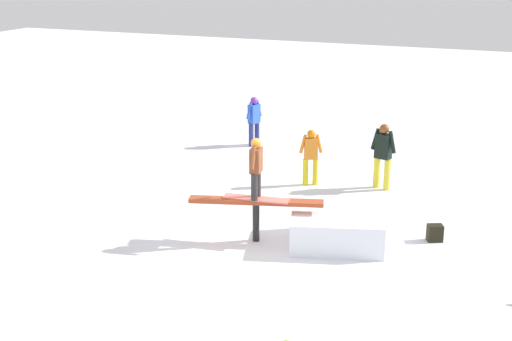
% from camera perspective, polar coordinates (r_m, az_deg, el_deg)
% --- Properties ---
extents(ground_plane, '(60.00, 60.00, 0.00)m').
position_cam_1_polar(ground_plane, '(14.42, -0.00, -5.63)').
color(ground_plane, white).
extents(rail_feature, '(2.64, 1.01, 0.88)m').
position_cam_1_polar(rail_feature, '(14.14, -0.00, -2.83)').
color(rail_feature, black).
rests_on(rail_feature, ground).
extents(snow_kicker_ramp, '(2.15, 1.94, 0.64)m').
position_cam_1_polar(snow_kicker_ramp, '(14.24, 6.48, -4.67)').
color(snow_kicker_ramp, white).
rests_on(snow_kicker_ramp, ground).
extents(main_rider_on_rail, '(1.35, 0.68, 1.25)m').
position_cam_1_polar(main_rider_on_rail, '(13.90, -0.00, 0.02)').
color(main_rider_on_rail, '#F77262').
rests_on(main_rider_on_rail, rail_feature).
extents(bystander_blue, '(0.31, 0.66, 1.46)m').
position_cam_1_polar(bystander_blue, '(21.02, -0.15, 4.19)').
color(bystander_blue, navy).
rests_on(bystander_blue, ground).
extents(bystander_black, '(0.68, 0.33, 1.62)m').
position_cam_1_polar(bystander_black, '(17.44, 10.13, 1.41)').
color(bystander_black, yellow).
rests_on(bystander_black, ground).
extents(bystander_orange, '(0.56, 0.32, 1.40)m').
position_cam_1_polar(bystander_orange, '(17.53, 4.41, 1.31)').
color(bystander_orange, yellow).
rests_on(bystander_orange, ground).
extents(backpack_on_snow, '(0.36, 0.32, 0.34)m').
position_cam_1_polar(backpack_on_snow, '(14.79, 14.12, -4.86)').
color(backpack_on_snow, black).
rests_on(backpack_on_snow, ground).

